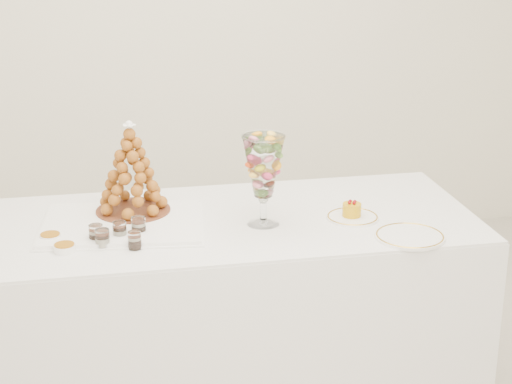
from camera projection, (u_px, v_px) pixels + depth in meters
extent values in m
cube|color=white|center=(181.00, 9.00, 4.76)|extent=(4.50, 0.04, 2.80)
cube|color=white|center=(208.00, 315.00, 3.45)|extent=(2.12, 0.85, 0.80)
cube|color=white|center=(206.00, 222.00, 3.32)|extent=(2.11, 0.85, 0.01)
cube|color=white|center=(122.00, 224.00, 3.26)|extent=(0.64, 0.51, 0.02)
cylinder|color=white|center=(263.00, 221.00, 3.28)|extent=(0.12, 0.12, 0.02)
cylinder|color=white|center=(263.00, 209.00, 3.27)|extent=(0.03, 0.03, 0.08)
sphere|color=white|center=(263.00, 198.00, 3.25)|extent=(0.04, 0.04, 0.04)
cylinder|color=white|center=(352.00, 217.00, 3.34)|extent=(0.20, 0.20, 0.01)
cylinder|color=white|center=(410.00, 237.00, 3.15)|extent=(0.26, 0.26, 0.01)
cylinder|color=white|center=(96.00, 234.00, 3.10)|extent=(0.06, 0.06, 0.07)
cylinder|color=white|center=(120.00, 231.00, 3.13)|extent=(0.06, 0.06, 0.07)
cylinder|color=white|center=(139.00, 226.00, 3.17)|extent=(0.06, 0.06, 0.07)
cylinder|color=white|center=(102.00, 239.00, 3.06)|extent=(0.06, 0.06, 0.07)
cylinder|color=white|center=(135.00, 240.00, 3.05)|extent=(0.06, 0.06, 0.06)
cylinder|color=white|center=(50.00, 238.00, 3.12)|extent=(0.08, 0.08, 0.02)
cylinder|color=white|center=(65.00, 248.00, 3.03)|extent=(0.08, 0.08, 0.02)
cylinder|color=brown|center=(133.00, 210.00, 3.37)|extent=(0.29, 0.29, 0.01)
cone|color=#924F16|center=(131.00, 167.00, 3.31)|extent=(0.29, 0.29, 0.35)
sphere|color=white|center=(129.00, 126.00, 3.25)|extent=(0.04, 0.04, 0.04)
cylinder|color=#D09609|center=(352.00, 210.00, 3.33)|extent=(0.07, 0.07, 0.05)
sphere|color=maroon|center=(355.00, 201.00, 3.33)|extent=(0.01, 0.01, 0.01)
sphere|color=maroon|center=(350.00, 201.00, 3.33)|extent=(0.01, 0.01, 0.01)
sphere|color=maroon|center=(349.00, 203.00, 3.32)|extent=(0.01, 0.01, 0.01)
sphere|color=maroon|center=(354.00, 203.00, 3.31)|extent=(0.01, 0.01, 0.01)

